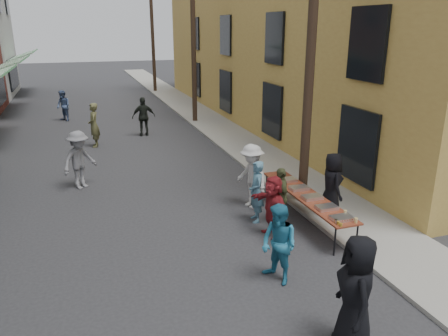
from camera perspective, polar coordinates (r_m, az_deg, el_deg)
ground at (r=9.18m, az=-5.26°, el=-14.85°), size 120.00×120.00×0.00m
sidewalk at (r=24.01m, az=-2.18°, el=6.24°), size 2.20×60.00×0.10m
building_ochre at (r=25.04m, az=12.57°, el=17.74°), size 10.00×28.00×10.00m
utility_pole_near at (r=12.12m, az=11.32°, el=15.49°), size 0.26×0.26×9.00m
utility_pole_mid at (r=23.31m, az=-4.03°, el=16.88°), size 0.26×0.26×9.00m
utility_pole_far at (r=35.04m, az=-9.33°, el=17.09°), size 0.26×0.26×9.00m
serving_table at (r=11.72m, az=10.69°, el=-3.59°), size 0.70×4.00×0.75m
catering_tray_sausage at (r=10.41m, az=15.13°, el=-6.32°), size 0.50×0.33×0.08m
catering_tray_foil_b at (r=10.91m, az=13.26°, el=-5.02°), size 0.50×0.33×0.08m
catering_tray_buns at (r=11.46m, az=11.44°, el=-3.75°), size 0.50×0.33×0.08m
catering_tray_foil_d at (r=12.02m, az=9.79°, el=-2.59°), size 0.50×0.33×0.08m
catering_tray_buns_end at (r=12.60m, az=8.29°, el=-1.53°), size 0.50×0.33×0.08m
condiment_jar_a at (r=10.07m, az=15.02°, el=-7.17°), size 0.07×0.07×0.08m
condiment_jar_b at (r=10.15m, az=14.71°, el=-6.95°), size 0.07×0.07×0.08m
condiment_jar_c at (r=10.22m, az=14.40°, el=-6.73°), size 0.07×0.07×0.08m
cup_stack at (r=10.33m, az=16.83°, el=-6.57°), size 0.08×0.08×0.12m
guest_front_a at (r=7.40m, az=16.84°, el=-15.48°), size 0.89×1.11×1.97m
guest_front_b at (r=11.51m, az=4.25°, el=-3.11°), size 0.48×0.66×1.66m
guest_front_c at (r=8.89m, az=7.18°, el=-9.87°), size 0.87×0.98×1.67m
guest_front_d at (r=12.38m, az=3.64°, el=-1.06°), size 0.98×1.34×1.85m
guest_front_e at (r=11.49m, az=7.36°, el=-3.61°), size 0.51×0.94×1.53m
guest_queue_back at (r=10.78m, az=6.38°, el=-4.98°), size 0.64×1.49×1.56m
server at (r=11.94m, az=13.89°, el=-2.11°), size 0.67×0.92×1.73m
passerby_left at (r=14.55m, az=-18.37°, el=1.01°), size 1.38×1.29×1.87m
passerby_mid at (r=20.94m, az=-10.44°, el=6.61°), size 1.08×0.47×1.83m
passerby_right at (r=19.50m, az=-16.63°, el=5.39°), size 0.49×0.71×1.89m
passerby_far at (r=25.48m, az=-20.24°, el=7.63°), size 0.97×1.02×1.67m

